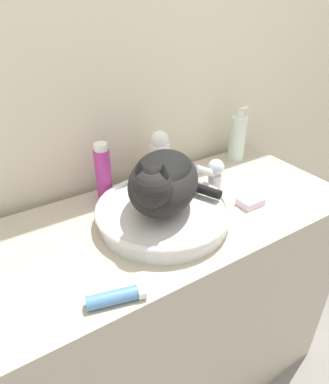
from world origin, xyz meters
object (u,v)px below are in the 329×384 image
Objects in this scene: cream_tube at (117,297)px; soap_bar at (250,202)px; cat at (162,180)px; lotion_bottle_white at (160,158)px; soap_pump_bottle at (237,138)px; faucet at (213,175)px; shampoo_bottle_tall at (103,173)px.

soap_bar is (0.52, 0.13, -0.00)m from cream_tube.
cat is 4.45× the size of soap_bar.
cat reaches higher than soap_bar.
cat is 0.25m from lotion_bottle_white.
soap_pump_bottle reaches higher than lotion_bottle_white.
lotion_bottle_white is (-0.10, 0.17, 0.02)m from faucet.
soap_pump_bottle reaches higher than cream_tube.
soap_pump_bottle reaches higher than soap_bar.
lotion_bottle_white is (0.13, 0.21, -0.05)m from cat.
soap_pump_bottle is at bearing 0.00° from shampoo_bottle_tall.
soap_pump_bottle is (0.48, 0.21, -0.06)m from cat.
cream_tube is at bearing -150.37° from soap_pump_bottle.
faucet is 0.35m from shampoo_bottle_tall.
lotion_bottle_white reaches higher than soap_bar.
faucet is at bearing 146.41° from cat.
soap_pump_bottle reaches higher than shampoo_bottle_tall.
faucet is 0.31m from soap_pump_bottle.
shampoo_bottle_tall reaches higher than lotion_bottle_white.
cream_tube is at bearing -110.66° from shampoo_bottle_tall.
soap_bar is (-0.19, -0.28, -0.08)m from soap_pump_bottle.
faucet reaches higher than cream_tube.
cat reaches higher than faucet.
cream_tube is at bearing -6.17° from cat.
lotion_bottle_white is 1.41× the size of cream_tube.
soap_pump_bottle is 0.82m from cream_tube.
cat is at bearing 167.76° from soap_bar.
soap_pump_bottle is at bearing 29.63° from cream_tube.
cat is 0.53m from soap_pump_bottle.
shampoo_bottle_tall is 1.44× the size of cream_tube.
lotion_bottle_white is at bearing -180.00° from soap_pump_bottle.
shampoo_bottle_tall reaches higher than soap_bar.
faucet is at bearing -28.89° from shampoo_bottle_tall.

